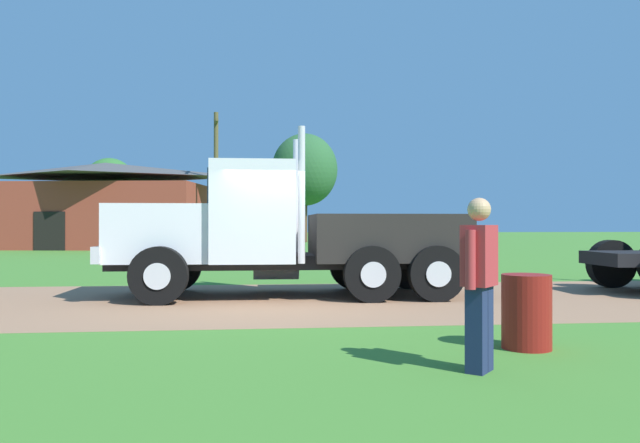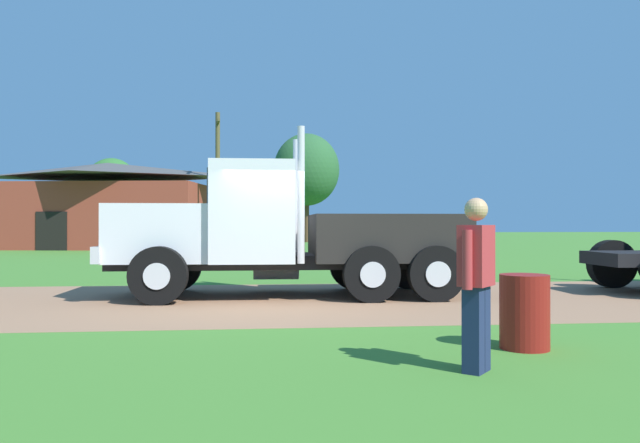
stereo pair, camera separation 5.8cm
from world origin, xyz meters
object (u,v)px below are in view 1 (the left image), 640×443
Objects in this scene: steel_barrel at (526,312)px; truck_foreground_white at (284,235)px; shed_building at (105,207)px; utility_pole_far at (216,177)px; visitor_walking_mid at (479,278)px.

truck_foreground_white is at bearing 114.91° from steel_barrel.
shed_building is (-12.51, 32.05, 2.11)m from steel_barrel.
shed_building reaches higher than steel_barrel.
utility_pole_far is at bearing -25.53° from shed_building.
steel_barrel is at bearing -65.09° from truck_foreground_white.
shed_building reaches higher than truck_foreground_white.
visitor_walking_mid is at bearing -81.30° from utility_pole_far.
shed_building is at bearing 110.53° from truck_foreground_white.
steel_barrel is 34.47m from shed_building.
steel_barrel is at bearing 47.04° from visitor_walking_mid.
steel_barrel is at bearing -79.11° from utility_pole_far.
truck_foreground_white is 6.91m from visitor_walking_mid.
steel_barrel is (0.97, 1.04, -0.50)m from visitor_walking_mid.
truck_foreground_white is 23.42m from utility_pole_far.
visitor_walking_mid is 1.51m from steel_barrel.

